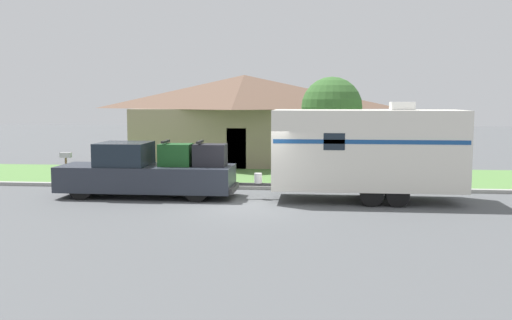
# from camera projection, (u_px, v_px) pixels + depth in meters

# --- Properties ---
(ground_plane) EXTENTS (120.00, 120.00, 0.00)m
(ground_plane) POSITION_uv_depth(u_px,v_px,m) (250.00, 207.00, 18.90)
(ground_plane) COLOR #515456
(curb_strip) EXTENTS (80.00, 0.30, 0.14)m
(curb_strip) POSITION_uv_depth(u_px,v_px,m) (261.00, 188.00, 22.60)
(curb_strip) COLOR #999993
(curb_strip) RESTS_ON ground_plane
(lawn_strip) EXTENTS (80.00, 7.00, 0.03)m
(lawn_strip) POSITION_uv_depth(u_px,v_px,m) (269.00, 177.00, 26.22)
(lawn_strip) COLOR #568442
(lawn_strip) RESTS_ON ground_plane
(house_across_street) EXTENTS (12.29, 7.15, 4.91)m
(house_across_street) POSITION_uv_depth(u_px,v_px,m) (244.00, 117.00, 32.06)
(house_across_street) COLOR gray
(house_across_street) RESTS_ON ground_plane
(pickup_truck) EXTENTS (6.46, 2.00, 2.08)m
(pickup_truck) POSITION_uv_depth(u_px,v_px,m) (147.00, 172.00, 20.80)
(pickup_truck) COLOR black
(pickup_truck) RESTS_ON ground_plane
(travel_trailer) EXTENTS (7.76, 2.51, 3.47)m
(travel_trailer) POSITION_uv_depth(u_px,v_px,m) (367.00, 149.00, 19.89)
(travel_trailer) COLOR black
(travel_trailer) RESTS_ON ground_plane
(mailbox) EXTENTS (0.48, 0.20, 1.29)m
(mailbox) POSITION_uv_depth(u_px,v_px,m) (66.00, 159.00, 24.38)
(mailbox) COLOR brown
(mailbox) RESTS_ON ground_plane
(tree_in_yard) EXTENTS (2.70, 2.70, 4.56)m
(tree_in_yard) POSITION_uv_depth(u_px,v_px,m) (332.00, 107.00, 25.35)
(tree_in_yard) COLOR brown
(tree_in_yard) RESTS_ON ground_plane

